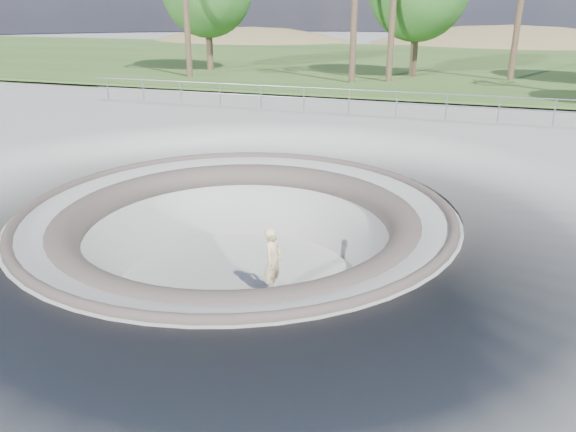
{
  "coord_description": "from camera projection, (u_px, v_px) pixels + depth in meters",
  "views": [
    {
      "loc": [
        5.11,
        -11.51,
        4.62
      ],
      "look_at": [
        1.21,
        0.19,
        -0.1
      ],
      "focal_mm": 35.0,
      "sensor_mm": 36.0,
      "label": 1
    }
  ],
  "objects": [
    {
      "name": "ground",
      "position": [
        237.0,
        209.0,
        13.36
      ],
      "size": [
        180.0,
        180.0,
        0.0
      ],
      "primitive_type": "plane",
      "color": "gray",
      "rests_on": "ground"
    },
    {
      "name": "distant_hills",
      "position": [
        463.0,
        108.0,
        65.41
      ],
      "size": [
        103.2,
        45.0,
        28.6
      ],
      "color": "brown",
      "rests_on": "ground"
    },
    {
      "name": "skateboard",
      "position": [
        273.0,
        292.0,
        13.32
      ],
      "size": [
        0.77,
        0.25,
        0.08
      ],
      "color": "#9A5A3D",
      "rests_on": "ground"
    },
    {
      "name": "grass_strip",
      "position": [
        411.0,
        63.0,
        43.41
      ],
      "size": [
        180.0,
        36.0,
        0.12
      ],
      "color": "#2E5120",
      "rests_on": "ground"
    },
    {
      "name": "skate_bowl",
      "position": [
        240.0,
        278.0,
        14.01
      ],
      "size": [
        14.0,
        14.0,
        4.1
      ],
      "color": "gray",
      "rests_on": "ground"
    },
    {
      "name": "skater",
      "position": [
        273.0,
        261.0,
        13.02
      ],
      "size": [
        0.43,
        0.61,
        1.61
      ],
      "primitive_type": "imported",
      "rotation": [
        0.0,
        0.0,
        1.5
      ],
      "color": "beige",
      "rests_on": "skateboard"
    },
    {
      "name": "safety_railing",
      "position": [
        349.0,
        101.0,
        23.74
      ],
      "size": [
        25.0,
        0.06,
        1.03
      ],
      "color": "gray",
      "rests_on": "ground"
    }
  ]
}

